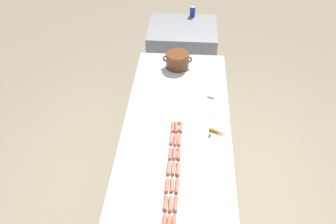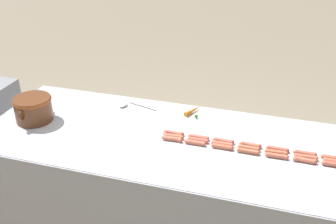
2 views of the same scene
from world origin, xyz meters
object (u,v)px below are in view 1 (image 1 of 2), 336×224
object	(u,v)px
hot_dog_12	(176,140)
soda_can	(193,12)
hot_dog_8	(170,204)
hot_dog_20	(181,127)
hot_dog_0	(164,222)
serving_spoon	(212,99)
hot_dog_7	(169,224)
hot_dog_3	(169,168)
hot_dog_13	(177,127)
hot_dog_18	(179,154)
hot_dog_15	(176,204)
hot_dog_16	(177,186)
bean_pot	(177,59)
hot_dog_5	(172,139)
hot_dog_1	(166,203)
hot_dog_4	(170,153)
carrot	(218,132)
back_cabinet	(182,61)
hot_dog_6	(173,127)
hot_dog_9	(172,185)
hot_dog_17	(178,169)
hot_dog_2	(167,185)
hot_dog_10	(173,168)
hot_dog_14	(174,223)
hot_dog_19	(179,140)
hot_dog_11	(174,153)

from	to	relation	value
hot_dog_12	soda_can	distance (m)	2.15
hot_dog_8	hot_dog_20	bearing A→B (deg)	87.30
hot_dog_0	serving_spoon	bearing A→B (deg)	75.32
hot_dog_7	hot_dog_12	world-z (taller)	same
hot_dog_3	hot_dog_13	bearing A→B (deg)	85.41
hot_dog_8	hot_dog_18	distance (m)	0.47
hot_dog_3	hot_dog_8	bearing A→B (deg)	-83.69
hot_dog_15	hot_dog_16	world-z (taller)	same
bean_pot	serving_spoon	xyz separation A→B (m)	(0.35, -0.52, -0.08)
hot_dog_3	hot_dog_5	world-z (taller)	same
hot_dog_1	hot_dog_15	bearing A→B (deg)	-2.81
hot_dog_4	serving_spoon	bearing A→B (deg)	64.11
hot_dog_12	hot_dog_16	xyz separation A→B (m)	(0.04, -0.46, 0.00)
hot_dog_16	hot_dog_20	world-z (taller)	same
hot_dog_18	serving_spoon	bearing A→B (deg)	68.38
carrot	back_cabinet	bearing A→B (deg)	101.91
hot_dog_4	hot_dog_16	bearing A→B (deg)	-77.59
hot_dog_3	bean_pot	distance (m)	1.38
hot_dog_6	hot_dog_13	bearing A→B (deg)	-1.26
hot_dog_9	serving_spoon	world-z (taller)	hot_dog_9
hot_dog_13	hot_dog_15	distance (m)	0.76
hot_dog_13	carrot	xyz separation A→B (m)	(0.35, -0.04, 0.00)
hot_dog_3	hot_dog_17	xyz separation A→B (m)	(0.07, -0.00, 0.00)
hot_dog_9	soda_can	world-z (taller)	soda_can
hot_dog_4	soda_can	bearing A→B (deg)	86.90
back_cabinet	serving_spoon	bearing A→B (deg)	-75.80
hot_dog_7	hot_dog_16	distance (m)	0.31
hot_dog_6	serving_spoon	size ratio (longest dim) A/B	0.49
hot_dog_2	hot_dog_17	distance (m)	0.17
hot_dog_4	hot_dog_17	bearing A→B (deg)	-66.58
hot_dog_5	bean_pot	distance (m)	1.07
hot_dog_0	hot_dog_10	distance (m)	0.46
hot_dog_12	hot_dog_17	size ratio (longest dim) A/B	1.00
hot_dog_7	hot_dog_13	size ratio (longest dim) A/B	1.00
hot_dog_6	hot_dog_20	world-z (taller)	same
hot_dog_14	hot_dog_16	world-z (taller)	same
hot_dog_6	hot_dog_18	bearing A→B (deg)	-77.94
back_cabinet	hot_dog_2	world-z (taller)	back_cabinet
hot_dog_5	hot_dog_10	distance (m)	0.31
back_cabinet	hot_dog_19	xyz separation A→B (m)	(0.05, -1.86, 0.44)
hot_dog_16	hot_dog_8	bearing A→B (deg)	-103.35
hot_dog_3	carrot	bearing A→B (deg)	46.51
hot_dog_11	hot_dog_14	world-z (taller)	same
hot_dog_5	hot_dog_13	bearing A→B (deg)	76.66
hot_dog_7	soda_can	xyz separation A→B (m)	(0.09, 2.91, 0.11)
hot_dog_19	carrot	distance (m)	0.34
hot_dog_1	serving_spoon	xyz separation A→B (m)	(0.35, 1.16, -0.01)
hot_dog_19	hot_dog_20	size ratio (longest dim) A/B	1.00
hot_dog_15	hot_dog_18	world-z (taller)	same
hot_dog_18	hot_dog_19	distance (m)	0.15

